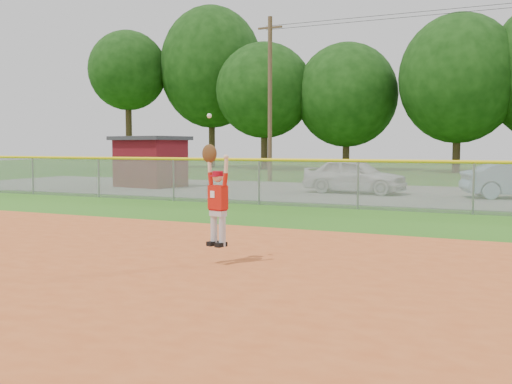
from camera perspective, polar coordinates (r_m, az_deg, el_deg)
ground at (r=8.66m, az=-6.43°, el=-8.43°), size 120.00×120.00×0.00m
clay_infield at (r=6.35m, az=-20.74°, el=-13.37°), size 24.00×16.00×0.04m
parking_strip at (r=23.72m, az=13.67°, el=-0.19°), size 44.00×10.00×0.03m
car_white_a at (r=23.56m, az=9.85°, el=1.61°), size 4.32×2.10×1.42m
utility_shed at (r=27.44m, az=-10.51°, el=3.03°), size 3.58×3.00×2.41m
outfield_fence at (r=17.81m, az=10.17°, el=1.11°), size 40.06×0.10×1.55m
power_lines at (r=29.56m, az=17.95°, el=9.69°), size 19.40×0.24×9.00m
tree_line at (r=45.62m, az=20.23°, el=11.37°), size 62.37×13.00×14.43m
ballplayer at (r=9.22m, az=-3.97°, el=-0.37°), size 0.55×0.31×2.14m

